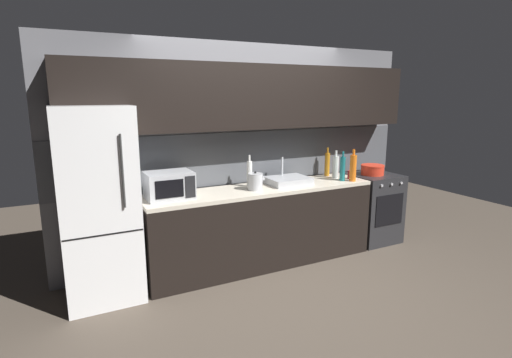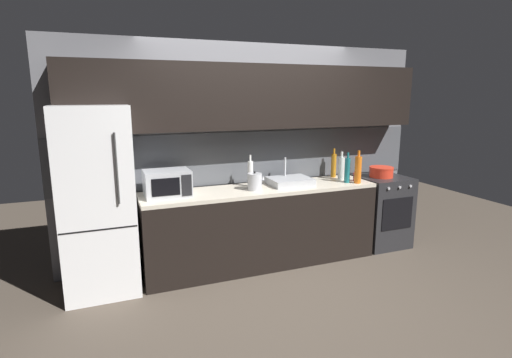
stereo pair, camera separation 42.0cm
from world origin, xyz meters
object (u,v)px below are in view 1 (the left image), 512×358
at_px(oven_range, 372,207).
at_px(mug_red, 351,175).
at_px(kettle, 255,182).
at_px(wine_bottle_clear, 336,167).
at_px(refrigerator, 98,205).
at_px(wine_bottle_white, 249,173).
at_px(cooking_pot, 372,170).
at_px(wine_bottle_teal, 343,168).
at_px(microwave, 169,185).
at_px(wine_bottle_orange, 353,168).
at_px(wine_bottle_amber, 327,164).

distance_m(oven_range, mug_red, 0.69).
height_order(kettle, wine_bottle_clear, wine_bottle_clear).
height_order(refrigerator, wine_bottle_white, refrigerator).
relative_size(refrigerator, cooking_pot, 6.14).
bearing_deg(wine_bottle_teal, microwave, 176.27).
height_order(oven_range, kettle, kettle).
height_order(wine_bottle_orange, wine_bottle_white, wine_bottle_orange).
distance_m(mug_red, cooking_pot, 0.44).
relative_size(wine_bottle_teal, cooking_pot, 1.21).
height_order(refrigerator, wine_bottle_clear, refrigerator).
bearing_deg(mug_red, cooking_pot, 11.52).
bearing_deg(kettle, wine_bottle_teal, -2.57).
bearing_deg(kettle, refrigerator, 177.66).
bearing_deg(kettle, wine_bottle_orange, -5.85).
bearing_deg(mug_red, wine_bottle_teal, -169.54).
bearing_deg(microwave, refrigerator, -178.45).
xyz_separation_m(wine_bottle_teal, wine_bottle_clear, (0.03, 0.17, -0.01)).
height_order(wine_bottle_teal, wine_bottle_white, wine_bottle_white).
bearing_deg(refrigerator, wine_bottle_clear, 1.06).
bearing_deg(cooking_pot, mug_red, -168.48).
xyz_separation_m(wine_bottle_white, cooking_pot, (1.73, -0.12, -0.09)).
bearing_deg(cooking_pot, kettle, -177.84).
height_order(microwave, wine_bottle_white, wine_bottle_white).
distance_m(oven_range, wine_bottle_white, 1.87).
xyz_separation_m(mug_red, cooking_pot, (0.43, 0.09, 0.01)).
bearing_deg(wine_bottle_white, refrigerator, -175.91).
xyz_separation_m(kettle, wine_bottle_clear, (1.18, 0.12, 0.05)).
bearing_deg(refrigerator, oven_range, -0.02).
bearing_deg(microwave, cooking_pot, -0.39).
height_order(refrigerator, oven_range, refrigerator).
xyz_separation_m(wine_bottle_orange, wine_bottle_amber, (-0.07, 0.41, -0.01)).
distance_m(refrigerator, microwave, 0.69).
xyz_separation_m(microwave, mug_red, (2.25, -0.11, -0.08)).
xyz_separation_m(microwave, cooking_pot, (2.68, -0.02, -0.07)).
distance_m(kettle, wine_bottle_amber, 1.22).
bearing_deg(cooking_pot, wine_bottle_teal, -168.76).
bearing_deg(mug_red, kettle, 179.03).
xyz_separation_m(wine_bottle_teal, wine_bottle_white, (-1.14, 0.23, 0.00)).
bearing_deg(wine_bottle_amber, refrigerator, -175.54).
bearing_deg(refrigerator, wine_bottle_teal, -2.43).
bearing_deg(microwave, wine_bottle_white, 5.90).
bearing_deg(mug_red, wine_bottle_clear, 133.21).
bearing_deg(wine_bottle_white, wine_bottle_amber, 4.97).
bearing_deg(wine_bottle_amber, wine_bottle_teal, -94.14).
height_order(microwave, wine_bottle_teal, wine_bottle_teal).
bearing_deg(mug_red, refrigerator, 178.28).
bearing_deg(wine_bottle_orange, wine_bottle_clear, 105.21).
bearing_deg(refrigerator, microwave, 1.55).
height_order(microwave, mug_red, microwave).
bearing_deg(microwave, wine_bottle_clear, 0.91).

